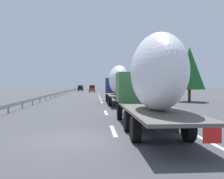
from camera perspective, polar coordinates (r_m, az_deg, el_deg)
ground_plane at (r=51.18m, az=-4.84°, el=-1.40°), size 260.00×260.00×0.00m
lane_stripe_0 at (r=13.36m, az=0.30°, el=-8.93°), size 3.20×0.20×0.01m
lane_stripe_1 at (r=21.56m, az=-1.33°, el=-5.04°), size 3.20×0.20×0.01m
lane_stripe_2 at (r=33.90m, az=-2.27°, el=-2.74°), size 3.20×0.20×0.01m
lane_stripe_3 at (r=40.43m, az=-2.54°, el=-2.10°), size 3.20×0.20×0.01m
lane_stripe_4 at (r=47.06m, az=-2.73°, el=-1.63°), size 3.20×0.20×0.01m
lane_stripe_5 at (r=56.69m, az=-2.93°, el=-1.14°), size 3.20×0.20×0.01m
edge_line_right at (r=56.36m, az=0.84°, el=-1.15°), size 110.00×0.20×0.01m
truck_lead at (r=30.45m, az=1.30°, el=1.42°), size 12.33×2.55×4.41m
truck_trailing at (r=13.01m, az=8.37°, el=1.89°), size 12.04×2.55×4.57m
car_red_compact at (r=75.95m, az=-4.34°, el=0.20°), size 4.08×1.75×1.97m
car_black_suv at (r=88.10m, az=-6.84°, el=0.31°), size 4.22×1.82×1.86m
road_sign at (r=49.76m, az=2.86°, el=1.03°), size 0.10×0.90×3.14m
tree_0 at (r=65.72m, az=5.46°, el=2.02°), size 2.99×2.99×5.09m
tree_1 at (r=39.45m, az=11.09°, el=3.94°), size 2.54×2.54×6.68m
tree_2 at (r=36.06m, az=16.47°, el=4.41°), size 3.99×3.99×7.15m
tree_3 at (r=94.72m, az=3.18°, el=2.76°), size 3.96×3.96×7.84m
tree_4 at (r=92.10m, az=2.17°, el=1.98°), size 3.94×3.94×5.44m
guardrail_median at (r=54.58m, az=-11.10°, el=-0.65°), size 94.00×0.10×0.76m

